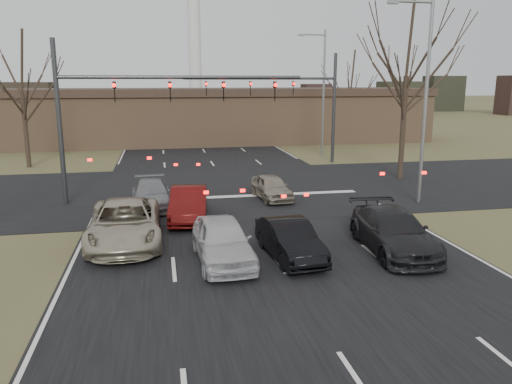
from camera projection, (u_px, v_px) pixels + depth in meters
ground at (303, 299)px, 14.06m from camera, size 360.00×360.00×0.00m
road_main at (186, 124)px, 71.54m from camera, size 14.00×300.00×0.02m
road_cross at (229, 189)px, 28.43m from camera, size 200.00×14.00×0.02m
building at (217, 115)px, 50.26m from camera, size 42.40×10.40×5.30m
mast_arm_near at (128, 101)px, 24.44m from camera, size 12.12×0.24×8.00m
mast_arm_far at (297, 95)px, 36.15m from camera, size 11.12×0.24×8.00m
streetlight_right_near at (423, 90)px, 24.06m from camera, size 2.34×0.25×10.00m
streetlight_right_far at (322, 86)px, 40.44m from camera, size 2.34×0.25×10.00m
tree_right_near at (409, 31)px, 29.49m from camera, size 6.90×6.90×11.50m
tree_left_far at (19, 61)px, 33.99m from camera, size 5.70×5.70×9.50m
tree_right_far at (352, 71)px, 48.87m from camera, size 5.40×5.40×9.00m
car_silver_suv at (125, 223)px, 18.74m from camera, size 2.73×5.77×1.59m
car_white_sedan at (223, 241)px, 16.83m from camera, size 1.95×4.50×1.51m
car_black_hatch at (290, 240)px, 17.23m from camera, size 1.75×4.12×1.32m
car_charcoal_sedan at (393, 231)px, 17.90m from camera, size 2.45×5.25×1.48m
car_grey_ahead at (151, 194)px, 24.21m from camera, size 2.00×4.52×1.29m
car_red_ahead at (189, 204)px, 21.96m from camera, size 2.01×4.57×1.46m
car_silver_ahead at (271, 187)px, 25.90m from camera, size 1.81×3.81×1.26m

